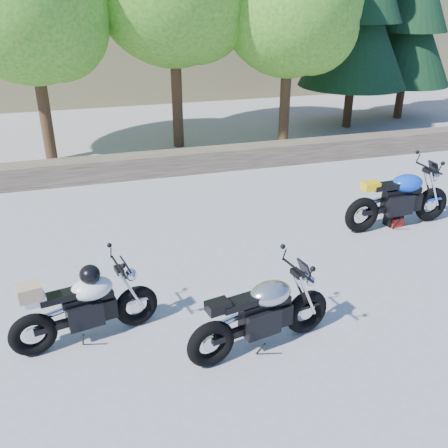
{
  "coord_description": "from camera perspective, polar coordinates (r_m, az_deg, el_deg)",
  "views": [
    {
      "loc": [
        -1.64,
        -5.44,
        3.96
      ],
      "look_at": [
        0.2,
        1.0,
        0.75
      ],
      "focal_mm": 40.0,
      "sensor_mm": 36.0,
      "label": 1
    }
  ],
  "objects": [
    {
      "name": "tree_decid_left",
      "position": [
        12.61,
        -21.03,
        22.59
      ],
      "size": [
        3.67,
        3.67,
        5.62
      ],
      "color": "#382314",
      "rests_on": "ground"
    },
    {
      "name": "stone_wall",
      "position": [
        11.67,
        -7.07,
        6.87
      ],
      "size": [
        22.0,
        0.55,
        0.5
      ],
      "primitive_type": "cube",
      "color": "#473C2F",
      "rests_on": "ground"
    },
    {
      "name": "white_bike",
      "position": [
        6.29,
        -15.69,
        -8.92
      ],
      "size": [
        1.81,
        0.63,
        1.01
      ],
      "rotation": [
        0.0,
        0.0,
        0.2
      ],
      "color": "black",
      "rests_on": "ground"
    },
    {
      "name": "silver_bike",
      "position": [
        5.97,
        4.41,
        -10.29
      ],
      "size": [
        1.91,
        0.67,
        0.96
      ],
      "rotation": [
        0.0,
        0.0,
        0.21
      ],
      "color": "black",
      "rests_on": "ground"
    },
    {
      "name": "ground",
      "position": [
        6.93,
        0.69,
        -9.27
      ],
      "size": [
        90.0,
        90.0,
        0.0
      ],
      "primitive_type": "plane",
      "color": "gray",
      "rests_on": "ground"
    },
    {
      "name": "tree_decid_right",
      "position": [
        13.49,
        8.1,
        23.41
      ],
      "size": [
        3.54,
        3.54,
        5.41
      ],
      "color": "#382314",
      "rests_on": "ground"
    },
    {
      "name": "blue_bike",
      "position": [
        9.42,
        19.42,
        2.66
      ],
      "size": [
        2.13,
        0.67,
        1.07
      ],
      "rotation": [
        0.0,
        0.0,
        0.05
      ],
      "color": "black",
      "rests_on": "ground"
    },
    {
      "name": "conifer_far",
      "position": [
        17.44,
        20.8,
        21.83
      ],
      "size": [
        2.82,
        2.82,
        6.27
      ],
      "color": "#382314",
      "rests_on": "ground"
    },
    {
      "name": "backpack",
      "position": [
        9.57,
        18.88,
        0.96
      ],
      "size": [
        0.32,
        0.28,
        0.4
      ],
      "rotation": [
        0.0,
        0.0,
        0.12
      ],
      "color": "black",
      "rests_on": "ground"
    }
  ]
}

